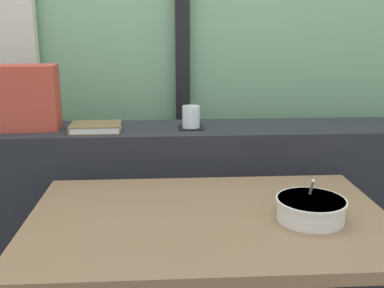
# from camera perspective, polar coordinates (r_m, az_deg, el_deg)

# --- Properties ---
(window_divider_post) EXTENTS (0.07, 0.05, 2.60)m
(window_divider_post) POSITION_cam_1_polar(r_m,az_deg,el_deg) (2.29, -1.22, 15.75)
(window_divider_post) COLOR black
(window_divider_post) RESTS_ON ground
(dark_console_ledge) EXTENTS (2.80, 0.32, 0.85)m
(dark_console_ledge) POSITION_cam_1_polar(r_m,az_deg,el_deg) (2.02, -2.17, -9.68)
(dark_console_ledge) COLOR #23262B
(dark_console_ledge) RESTS_ON ground
(breakfast_table) EXTENTS (1.08, 0.69, 0.71)m
(breakfast_table) POSITION_cam_1_polar(r_m,az_deg,el_deg) (1.42, 2.16, -13.16)
(breakfast_table) COLOR brown
(breakfast_table) RESTS_ON ground
(coaster_square) EXTENTS (0.10, 0.10, 0.00)m
(coaster_square) POSITION_cam_1_polar(r_m,az_deg,el_deg) (1.87, -0.12, 2.07)
(coaster_square) COLOR black
(coaster_square) RESTS_ON dark_console_ledge
(juice_glass) EXTENTS (0.07, 0.07, 0.09)m
(juice_glass) POSITION_cam_1_polar(r_m,az_deg,el_deg) (1.86, -0.12, 3.32)
(juice_glass) COLOR white
(juice_glass) RESTS_ON coaster_square
(closed_book) EXTENTS (0.20, 0.15, 0.03)m
(closed_book) POSITION_cam_1_polar(r_m,az_deg,el_deg) (1.86, -12.07, 2.08)
(closed_book) COLOR brown
(closed_book) RESTS_ON dark_console_ledge
(throw_pillow) EXTENTS (0.33, 0.16, 0.26)m
(throw_pillow) POSITION_cam_1_polar(r_m,az_deg,el_deg) (1.95, -21.15, 5.43)
(throw_pillow) COLOR #B74233
(throw_pillow) RESTS_ON dark_console_ledge
(soup_bowl) EXTENTS (0.20, 0.20, 0.14)m
(soup_bowl) POSITION_cam_1_polar(r_m,az_deg,el_deg) (1.37, 14.70, -7.98)
(soup_bowl) COLOR silver
(soup_bowl) RESTS_ON breakfast_table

